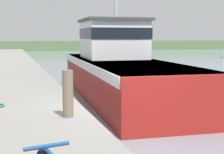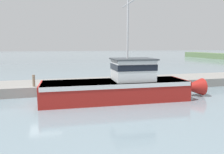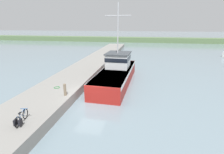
% 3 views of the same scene
% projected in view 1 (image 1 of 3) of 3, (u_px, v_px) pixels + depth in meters
% --- Properties ---
extents(ground_plane, '(320.00, 320.00, 0.00)m').
position_uv_depth(ground_plane, '(133.00, 137.00, 8.95)').
color(ground_plane, gray).
extents(far_shoreline, '(180.00, 5.00, 1.79)m').
position_uv_depth(far_shoreline, '(177.00, 45.00, 70.26)').
color(far_shoreline, '#567047').
rests_on(far_shoreline, ground_plane).
extents(fishing_boat_main, '(3.87, 13.91, 9.03)m').
position_uv_depth(fishing_boat_main, '(118.00, 68.00, 15.14)').
color(fishing_boat_main, maroon).
rests_on(fishing_boat_main, ground_plane).
extents(mooring_post, '(0.23, 0.23, 1.03)m').
position_uv_depth(mooring_post, '(68.00, 94.00, 7.41)').
color(mooring_post, '#756651').
rests_on(mooring_post, dock_pier).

